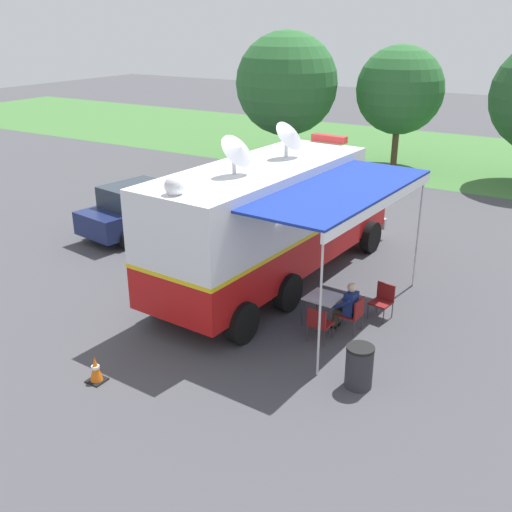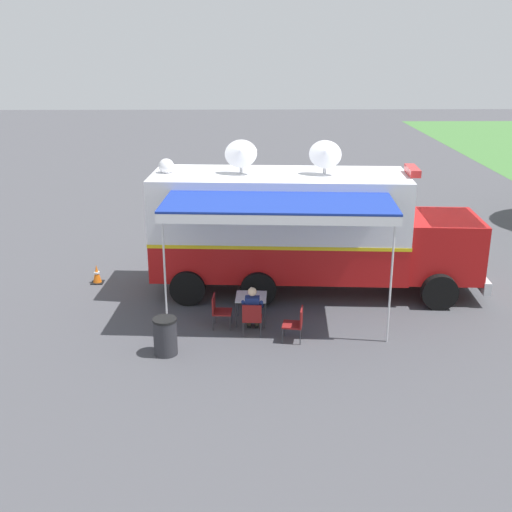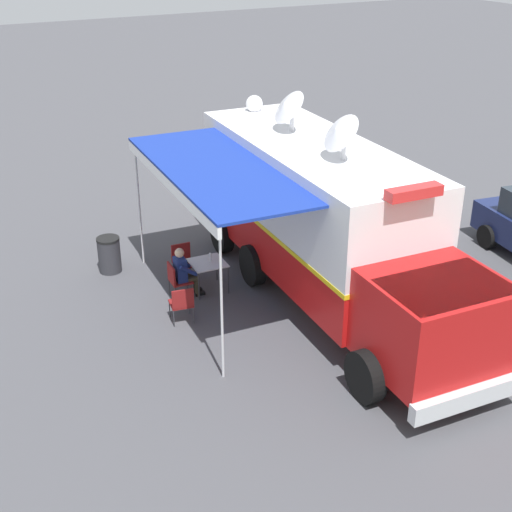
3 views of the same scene
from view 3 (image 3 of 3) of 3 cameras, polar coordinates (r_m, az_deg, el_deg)
name	(u,v)px [view 3 (image 3 of 3)]	position (r m, az deg, el deg)	size (l,w,h in m)	color
ground_plane	(309,283)	(17.15, 4.29, -2.16)	(100.00, 100.00, 0.00)	#47474C
lot_stripe	(457,276)	(18.12, 16.05, -1.54)	(0.12, 4.80, 0.01)	silver
command_truck	(326,220)	(15.71, 5.72, 2.92)	(5.21, 9.62, 4.53)	#B71414
folding_table	(208,264)	(16.52, -3.96, -0.68)	(0.85, 0.85, 0.73)	silver
water_bottle	(210,258)	(16.47, -3.75, -0.13)	(0.07, 0.07, 0.22)	silver
folding_chair_at_table	(177,278)	(16.31, -6.47, -1.79)	(0.51, 0.51, 0.87)	maroon
folding_chair_beside_table	(183,259)	(17.19, -5.98, -0.24)	(0.51, 0.51, 0.87)	maroon
folding_chair_spare_by_truck	(182,302)	(15.32, -6.04, -3.73)	(0.55, 0.55, 0.87)	maroon
seated_responder	(184,271)	(16.29, -5.87, -1.23)	(0.68, 0.58, 1.25)	navy
trash_bin	(109,255)	(17.83, -11.84, 0.11)	(0.57, 0.57, 0.91)	#2D2D33
traffic_cone	(231,196)	(21.70, -2.01, 4.92)	(0.36, 0.36, 0.58)	black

